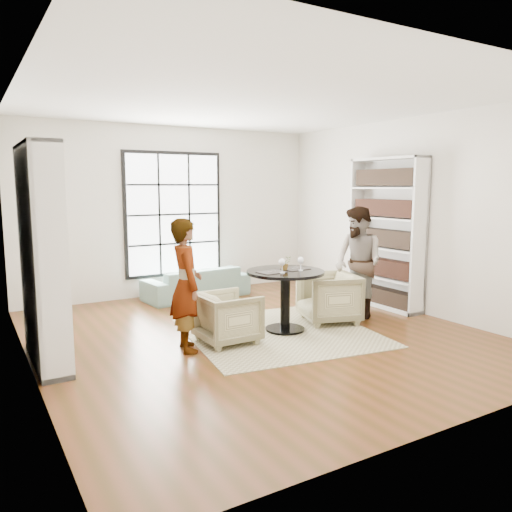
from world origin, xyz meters
TOP-DOWN VIEW (x-y plane):
  - ground at (0.00, 0.00)m, footprint 6.00×6.00m
  - room_shell at (0.00, 0.54)m, footprint 6.00×6.01m
  - rug at (0.28, -0.07)m, footprint 2.67×2.67m
  - pedestal_table at (0.40, -0.03)m, footprint 1.04×1.04m
  - sofa at (0.19, 2.45)m, footprint 1.90×0.90m
  - armchair_left at (-0.50, -0.09)m, footprint 0.72×0.70m
  - armchair_right at (1.19, 0.03)m, footprint 0.97×0.96m
  - person_left at (-1.05, -0.09)m, footprint 0.47×0.64m
  - person_right at (1.74, 0.03)m, footprint 0.64×0.82m
  - placemat_left at (0.17, -0.05)m, footprint 0.37×0.29m
  - placemat_right at (0.59, 0.01)m, footprint 0.37×0.29m
  - cutlery_left at (0.17, -0.05)m, footprint 0.16×0.23m
  - cutlery_right at (0.59, 0.01)m, footprint 0.16×0.23m
  - wine_glass_left at (0.26, -0.17)m, footprint 0.09×0.09m
  - wine_glass_right at (0.58, -0.13)m, footprint 0.08×0.08m
  - flower_centerpiece at (0.42, 0.02)m, footprint 0.20×0.18m

SIDE VIEW (x-z plane):
  - ground at x=0.00m, z-range 0.00..0.00m
  - rug at x=0.28m, z-range 0.00..0.01m
  - sofa at x=0.19m, z-range 0.00..0.54m
  - armchair_left at x=-0.50m, z-range 0.00..0.64m
  - armchair_right at x=1.19m, z-range 0.00..0.71m
  - pedestal_table at x=0.40m, z-range 0.18..1.01m
  - person_left at x=-1.05m, z-range 0.00..1.58m
  - person_right at x=1.74m, z-range 0.00..1.66m
  - placemat_left at x=0.17m, z-range 0.83..0.84m
  - placemat_right at x=0.59m, z-range 0.83..0.84m
  - cutlery_left at x=0.17m, z-range 0.84..0.84m
  - cutlery_right at x=0.59m, z-range 0.84..0.84m
  - flower_centerpiece at x=0.42m, z-range 0.83..1.02m
  - wine_glass_right at x=0.58m, z-range 0.87..1.06m
  - wine_glass_left at x=0.26m, z-range 0.87..1.07m
  - room_shell at x=0.00m, z-range -1.74..4.26m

